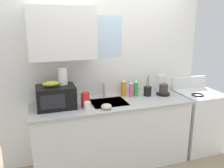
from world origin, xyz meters
TOP-DOWN VIEW (x-y plane):
  - kitchen_wall_assembly at (-0.10, 0.31)m, footprint 2.84×0.42m
  - counter_unit at (-0.00, 0.00)m, footprint 2.07×0.63m
  - sink_faucet at (-0.04, 0.24)m, footprint 0.03×0.03m
  - stove_range at (1.38, 0.00)m, footprint 0.60×0.60m
  - microwave at (-0.70, 0.05)m, footprint 0.46×0.35m
  - banana_bunch at (-0.75, 0.05)m, footprint 0.20×0.11m
  - paper_towel_roll at (-0.60, 0.10)m, footprint 0.11×0.11m
  - coffee_maker at (0.80, 0.11)m, footprint 0.19×0.21m
  - dish_soap_bottle_orange at (0.24, 0.22)m, footprint 0.07×0.07m
  - dish_soap_bottle_pink at (0.33, 0.16)m, footprint 0.06×0.06m
  - dish_soap_bottle_green at (0.41, 0.16)m, footprint 0.06×0.06m
  - cereal_canister at (-0.36, -0.05)m, footprint 0.10×0.10m
  - mug_white at (-0.36, -0.14)m, footprint 0.08×0.08m
  - utensil_crock at (0.57, 0.12)m, footprint 0.11×0.11m
  - small_bowl at (-0.14, -0.20)m, footprint 0.13×0.13m

SIDE VIEW (x-z plane):
  - stove_range at x=1.38m, z-range -0.08..1.00m
  - counter_unit at x=0.00m, z-range 0.01..0.91m
  - small_bowl at x=-0.14m, z-range 0.90..0.96m
  - mug_white at x=-0.36m, z-range 0.90..0.99m
  - utensil_crock at x=0.57m, z-range 0.82..1.12m
  - cereal_canister at x=-0.36m, z-range 0.90..1.08m
  - sink_faucet at x=-0.04m, z-range 0.90..1.10m
  - dish_soap_bottle_pink at x=0.33m, z-range 0.89..1.11m
  - coffee_maker at x=0.80m, z-range 0.86..1.14m
  - dish_soap_bottle_green at x=0.41m, z-range 0.89..1.13m
  - dish_soap_bottle_orange at x=0.24m, z-range 0.89..1.14m
  - microwave at x=-0.70m, z-range 0.90..1.17m
  - banana_bunch at x=-0.75m, z-range 1.17..1.24m
  - paper_towel_roll at x=-0.60m, z-range 1.17..1.39m
  - kitchen_wall_assembly at x=-0.10m, z-range 0.10..2.60m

